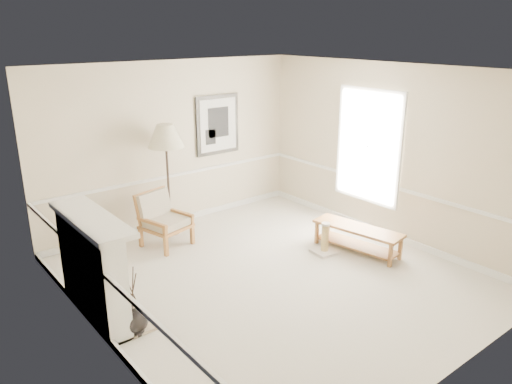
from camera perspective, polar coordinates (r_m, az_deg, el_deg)
ground at (r=7.27m, az=1.93°, el=-9.69°), size 5.50×5.50×0.00m
room at (r=6.75m, az=2.57°, el=5.04°), size 5.04×5.54×2.92m
fireplace at (r=6.40m, az=-18.07°, el=-8.33°), size 0.64×1.64×1.31m
floor_vase at (r=6.15m, az=-13.61°, el=-14.19°), size 0.30×0.30×0.87m
armchair at (r=8.28m, az=-10.77°, el=-2.79°), size 0.82×0.86×0.89m
floor_lamp at (r=8.38m, az=-10.28°, el=5.98°), size 0.69×0.69×1.91m
bench at (r=8.11m, az=11.51°, el=-4.85°), size 0.69×1.50×0.41m
scratching_post at (r=8.00m, az=7.87°, el=-5.85°), size 0.38×0.38×0.51m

